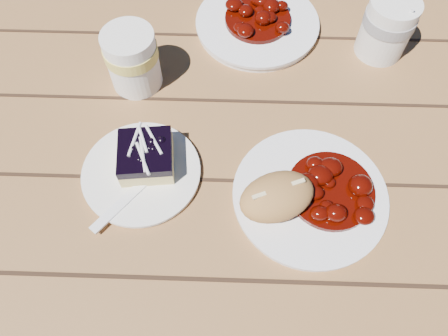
{
  "coord_description": "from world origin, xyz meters",
  "views": [
    {
      "loc": [
        0.03,
        -0.4,
        1.37
      ],
      "look_at": [
        0.02,
        -0.09,
        0.81
      ],
      "focal_mm": 35.0,
      "sensor_mm": 36.0,
      "label": 1
    }
  ],
  "objects_px": {
    "picnic_table": "(214,182)",
    "blueberry_cake": "(146,156)",
    "second_cup": "(133,60)",
    "dessert_plate": "(141,173)",
    "bread_roll": "(277,197)",
    "coffee_cup": "(387,28)",
    "main_plate": "(309,196)",
    "second_plate": "(257,24)"
  },
  "relations": [
    {
      "from": "picnic_table",
      "to": "blueberry_cake",
      "type": "distance_m",
      "value": 0.23
    },
    {
      "from": "picnic_table",
      "to": "second_cup",
      "type": "distance_m",
      "value": 0.29
    },
    {
      "from": "dessert_plate",
      "to": "blueberry_cake",
      "type": "bearing_deg",
      "value": 56.31
    },
    {
      "from": "picnic_table",
      "to": "bread_roll",
      "type": "height_order",
      "value": "bread_roll"
    },
    {
      "from": "dessert_plate",
      "to": "coffee_cup",
      "type": "relative_size",
      "value": 1.65
    },
    {
      "from": "bread_roll",
      "to": "blueberry_cake",
      "type": "relative_size",
      "value": 1.25
    },
    {
      "from": "main_plate",
      "to": "second_plate",
      "type": "relative_size",
      "value": 0.99
    },
    {
      "from": "bread_roll",
      "to": "blueberry_cake",
      "type": "height_order",
      "value": "bread_roll"
    },
    {
      "from": "picnic_table",
      "to": "dessert_plate",
      "type": "xyz_separation_m",
      "value": [
        -0.11,
        -0.07,
        0.17
      ]
    },
    {
      "from": "coffee_cup",
      "to": "dessert_plate",
      "type": "bearing_deg",
      "value": -145.69
    },
    {
      "from": "coffee_cup",
      "to": "picnic_table",
      "type": "bearing_deg",
      "value": -145.5
    },
    {
      "from": "main_plate",
      "to": "dessert_plate",
      "type": "xyz_separation_m",
      "value": [
        -0.27,
        0.03,
        -0.0
      ]
    },
    {
      "from": "dessert_plate",
      "to": "coffee_cup",
      "type": "height_order",
      "value": "coffee_cup"
    },
    {
      "from": "main_plate",
      "to": "blueberry_cake",
      "type": "height_order",
      "value": "blueberry_cake"
    },
    {
      "from": "dessert_plate",
      "to": "blueberry_cake",
      "type": "distance_m",
      "value": 0.03
    },
    {
      "from": "second_plate",
      "to": "coffee_cup",
      "type": "bearing_deg",
      "value": -13.02
    },
    {
      "from": "main_plate",
      "to": "dessert_plate",
      "type": "relative_size",
      "value": 1.27
    },
    {
      "from": "main_plate",
      "to": "second_cup",
      "type": "distance_m",
      "value": 0.38
    },
    {
      "from": "second_cup",
      "to": "blueberry_cake",
      "type": "bearing_deg",
      "value": -77.04
    },
    {
      "from": "bread_roll",
      "to": "coffee_cup",
      "type": "xyz_separation_m",
      "value": [
        0.21,
        0.34,
        0.01
      ]
    },
    {
      "from": "dessert_plate",
      "to": "bread_roll",
      "type": "bearing_deg",
      "value": -14.47
    },
    {
      "from": "dessert_plate",
      "to": "blueberry_cake",
      "type": "relative_size",
      "value": 2.02
    },
    {
      "from": "bread_roll",
      "to": "coffee_cup",
      "type": "height_order",
      "value": "coffee_cup"
    },
    {
      "from": "picnic_table",
      "to": "blueberry_cake",
      "type": "relative_size",
      "value": 21.96
    },
    {
      "from": "main_plate",
      "to": "blueberry_cake",
      "type": "distance_m",
      "value": 0.26
    },
    {
      "from": "bread_roll",
      "to": "second_cup",
      "type": "bearing_deg",
      "value": 134.36
    },
    {
      "from": "blueberry_cake",
      "to": "coffee_cup",
      "type": "distance_m",
      "value": 0.49
    },
    {
      "from": "bread_roll",
      "to": "coffee_cup",
      "type": "distance_m",
      "value": 0.4
    },
    {
      "from": "bread_roll",
      "to": "blueberry_cake",
      "type": "xyz_separation_m",
      "value": [
        -0.2,
        0.07,
        -0.01
      ]
    },
    {
      "from": "second_cup",
      "to": "picnic_table",
      "type": "bearing_deg",
      "value": -40.46
    },
    {
      "from": "coffee_cup",
      "to": "second_plate",
      "type": "bearing_deg",
      "value": 166.98
    },
    {
      "from": "second_plate",
      "to": "second_cup",
      "type": "relative_size",
      "value": 2.11
    },
    {
      "from": "picnic_table",
      "to": "bread_roll",
      "type": "bearing_deg",
      "value": -51.5
    },
    {
      "from": "dessert_plate",
      "to": "blueberry_cake",
      "type": "xyz_separation_m",
      "value": [
        0.01,
        0.01,
        0.03
      ]
    },
    {
      "from": "blueberry_cake",
      "to": "picnic_table",
      "type": "bearing_deg",
      "value": 24.1
    },
    {
      "from": "coffee_cup",
      "to": "second_cup",
      "type": "distance_m",
      "value": 0.46
    },
    {
      "from": "blueberry_cake",
      "to": "second_plate",
      "type": "relative_size",
      "value": 0.39
    },
    {
      "from": "blueberry_cake",
      "to": "coffee_cup",
      "type": "relative_size",
      "value": 0.82
    },
    {
      "from": "bread_roll",
      "to": "second_plate",
      "type": "distance_m",
      "value": 0.4
    },
    {
      "from": "main_plate",
      "to": "dessert_plate",
      "type": "distance_m",
      "value": 0.27
    },
    {
      "from": "main_plate",
      "to": "dessert_plate",
      "type": "height_order",
      "value": "main_plate"
    },
    {
      "from": "main_plate",
      "to": "second_plate",
      "type": "distance_m",
      "value": 0.38
    }
  ]
}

